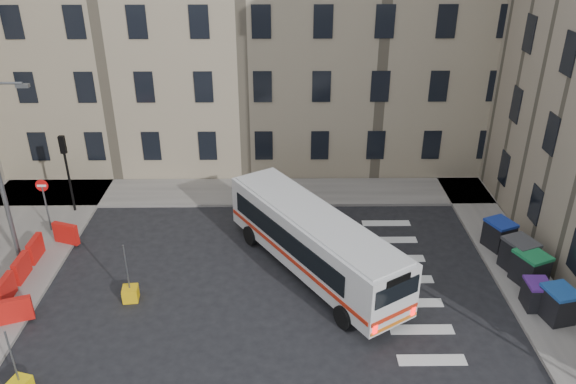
{
  "coord_description": "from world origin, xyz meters",
  "views": [
    {
      "loc": [
        -1.2,
        -19.23,
        14.11
      ],
      "look_at": [
        -0.96,
        2.8,
        3.0
      ],
      "focal_mm": 35.0,
      "sensor_mm": 36.0,
      "label": 1
    }
  ],
  "objects_px": {
    "bus": "(313,240)",
    "wheelie_bin_a": "(558,304)",
    "wheelie_bin_e": "(499,234)",
    "bollard_yellow": "(131,294)",
    "wheelie_bin_b": "(536,294)",
    "wheelie_bin_d": "(519,255)",
    "wheelie_bin_c": "(530,268)"
  },
  "relations": [
    {
      "from": "bus",
      "to": "wheelie_bin_c",
      "type": "height_order",
      "value": "bus"
    },
    {
      "from": "wheelie_bin_b",
      "to": "bollard_yellow",
      "type": "relative_size",
      "value": 1.9
    },
    {
      "from": "wheelie_bin_a",
      "to": "wheelie_bin_b",
      "type": "xyz_separation_m",
      "value": [
        -0.52,
        0.71,
        -0.09
      ]
    },
    {
      "from": "wheelie_bin_a",
      "to": "bollard_yellow",
      "type": "xyz_separation_m",
      "value": [
        -16.52,
        1.5,
        -0.52
      ]
    },
    {
      "from": "bus",
      "to": "bollard_yellow",
      "type": "relative_size",
      "value": 16.37
    },
    {
      "from": "wheelie_bin_e",
      "to": "bollard_yellow",
      "type": "distance_m",
      "value": 16.46
    },
    {
      "from": "bus",
      "to": "wheelie_bin_c",
      "type": "bearing_deg",
      "value": -39.46
    },
    {
      "from": "bus",
      "to": "wheelie_bin_d",
      "type": "height_order",
      "value": "bus"
    },
    {
      "from": "wheelie_bin_b",
      "to": "wheelie_bin_e",
      "type": "height_order",
      "value": "wheelie_bin_e"
    },
    {
      "from": "wheelie_bin_b",
      "to": "bollard_yellow",
      "type": "distance_m",
      "value": 16.02
    },
    {
      "from": "bus",
      "to": "wheelie_bin_a",
      "type": "distance_m",
      "value": 9.75
    },
    {
      "from": "wheelie_bin_a",
      "to": "bollard_yellow",
      "type": "height_order",
      "value": "wheelie_bin_a"
    },
    {
      "from": "bus",
      "to": "wheelie_bin_b",
      "type": "height_order",
      "value": "bus"
    },
    {
      "from": "wheelie_bin_e",
      "to": "bollard_yellow",
      "type": "bearing_deg",
      "value": 169.52
    },
    {
      "from": "wheelie_bin_b",
      "to": "wheelie_bin_c",
      "type": "xyz_separation_m",
      "value": [
        0.38,
        1.62,
        0.13
      ]
    },
    {
      "from": "wheelie_bin_d",
      "to": "bollard_yellow",
      "type": "height_order",
      "value": "wheelie_bin_d"
    },
    {
      "from": "wheelie_bin_c",
      "to": "wheelie_bin_d",
      "type": "height_order",
      "value": "wheelie_bin_d"
    },
    {
      "from": "bus",
      "to": "wheelie_bin_d",
      "type": "bearing_deg",
      "value": -33.34
    },
    {
      "from": "wheelie_bin_a",
      "to": "wheelie_bin_b",
      "type": "height_order",
      "value": "wheelie_bin_a"
    },
    {
      "from": "bus",
      "to": "wheelie_bin_b",
      "type": "relative_size",
      "value": 8.6
    },
    {
      "from": "bollard_yellow",
      "to": "wheelie_bin_d",
      "type": "bearing_deg",
      "value": 6.3
    },
    {
      "from": "wheelie_bin_d",
      "to": "bus",
      "type": "bearing_deg",
      "value": 157.27
    },
    {
      "from": "wheelie_bin_a",
      "to": "wheelie_bin_e",
      "type": "distance_m",
      "value": 5.11
    },
    {
      "from": "wheelie_bin_a",
      "to": "bollard_yellow",
      "type": "distance_m",
      "value": 16.6
    },
    {
      "from": "wheelie_bin_b",
      "to": "wheelie_bin_c",
      "type": "relative_size",
      "value": 0.71
    },
    {
      "from": "bus",
      "to": "wheelie_bin_c",
      "type": "distance_m",
      "value": 9.06
    },
    {
      "from": "wheelie_bin_d",
      "to": "wheelie_bin_e",
      "type": "height_order",
      "value": "wheelie_bin_d"
    },
    {
      "from": "wheelie_bin_e",
      "to": "bollard_yellow",
      "type": "height_order",
      "value": "wheelie_bin_e"
    },
    {
      "from": "wheelie_bin_c",
      "to": "wheelie_bin_d",
      "type": "bearing_deg",
      "value": 73.54
    },
    {
      "from": "wheelie_bin_b",
      "to": "wheelie_bin_c",
      "type": "distance_m",
      "value": 1.67
    },
    {
      "from": "wheelie_bin_c",
      "to": "wheelie_bin_d",
      "type": "relative_size",
      "value": 0.98
    },
    {
      "from": "wheelie_bin_a",
      "to": "wheelie_bin_c",
      "type": "bearing_deg",
      "value": 80.33
    }
  ]
}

